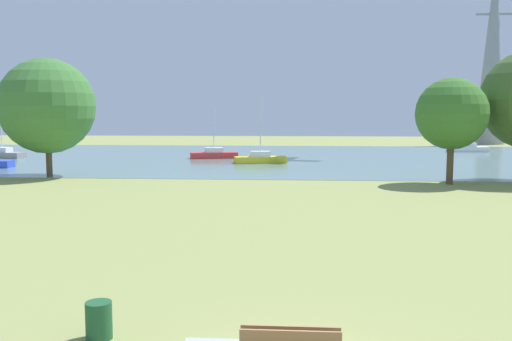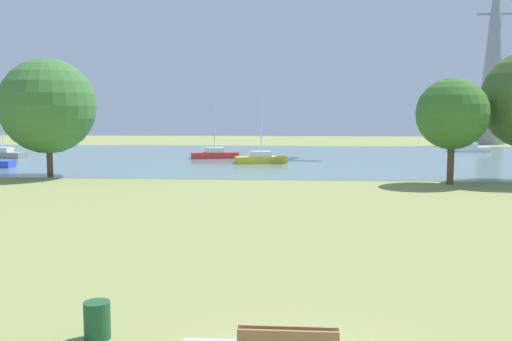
# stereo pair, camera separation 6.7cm
# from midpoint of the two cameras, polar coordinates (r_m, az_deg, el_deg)

# --- Properties ---
(ground_plane) EXTENTS (160.00, 160.00, 0.00)m
(ground_plane) POSITION_cam_midpoint_polar(r_m,az_deg,el_deg) (32.08, 4.08, -2.70)
(ground_plane) COLOR #8C9351
(litter_bin) EXTENTS (0.56, 0.56, 0.80)m
(litter_bin) POSITION_cam_midpoint_polar(r_m,az_deg,el_deg) (12.90, -15.51, -14.29)
(litter_bin) COLOR #1E512D
(litter_bin) RESTS_ON ground
(water_surface) EXTENTS (140.00, 40.00, 0.02)m
(water_surface) POSITION_cam_midpoint_polar(r_m,az_deg,el_deg) (59.91, 4.22, 1.33)
(water_surface) COLOR slate
(water_surface) RESTS_ON ground
(sailboat_white) EXTENTS (4.90, 1.85, 7.76)m
(sailboat_white) POSITION_cam_midpoint_polar(r_m,az_deg,el_deg) (72.51, 20.61, 2.13)
(sailboat_white) COLOR white
(sailboat_white) RESTS_ON water_surface
(sailboat_red) EXTENTS (5.03, 2.76, 5.36)m
(sailboat_red) POSITION_cam_midpoint_polar(r_m,az_deg,el_deg) (58.67, -4.13, 1.66)
(sailboat_red) COLOR red
(sailboat_red) RESTS_ON water_surface
(sailboat_gray) EXTENTS (5.01, 2.47, 7.23)m
(sailboat_gray) POSITION_cam_midpoint_polar(r_m,az_deg,el_deg) (64.53, -24.01, 1.56)
(sailboat_gray) COLOR gray
(sailboat_gray) RESTS_ON water_surface
(sailboat_yellow) EXTENTS (5.02, 2.63, 6.12)m
(sailboat_yellow) POSITION_cam_midpoint_polar(r_m,az_deg,el_deg) (53.09, 0.55, 1.23)
(sailboat_yellow) COLOR yellow
(sailboat_yellow) RESTS_ON water_surface
(tree_west_near) EXTENTS (6.98, 6.98, 8.70)m
(tree_west_near) POSITION_cam_midpoint_polar(r_m,az_deg,el_deg) (44.52, -20.15, 6.09)
(tree_west_near) COLOR brown
(tree_west_near) RESTS_ON ground
(tree_east_near) EXTENTS (4.71, 4.71, 7.03)m
(tree_east_near) POSITION_cam_midpoint_polar(r_m,az_deg,el_deg) (39.57, 19.16, 5.39)
(tree_east_near) COLOR brown
(tree_east_near) RESTS_ON ground
(electricity_pylon) EXTENTS (6.40, 4.40, 27.42)m
(electricity_pylon) POSITION_cam_midpoint_polar(r_m,az_deg,el_deg) (91.79, 22.80, 11.06)
(electricity_pylon) COLOR gray
(electricity_pylon) RESTS_ON ground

